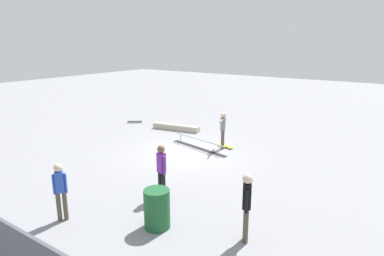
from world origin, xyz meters
TOP-DOWN VIEW (x-y plane):
  - ground_plane at (0.00, 0.00)m, footprint 60.00×60.00m
  - grind_rail at (-0.07, -0.80)m, footprint 3.05×0.91m
  - skate_ledge at (2.55, -2.67)m, footprint 2.53×0.83m
  - skater_main at (-0.93, -1.32)m, footprint 0.49×1.22m
  - skateboard_main at (-0.94, -1.56)m, footprint 0.82×0.42m
  - bystander_purple_shirt at (-1.78, 3.73)m, footprint 0.37×0.23m
  - bystander_black_shirt at (-4.75, 4.34)m, footprint 0.26×0.37m
  - bystander_blue_shirt at (-0.50, 6.13)m, footprint 0.27×0.31m
  - loose_skateboard_black at (5.42, -2.64)m, footprint 0.75×0.66m
  - trash_bin at (-2.70, 5.03)m, footprint 0.64×0.64m

SIDE VIEW (x-z plane):
  - ground_plane at x=0.00m, z-range 0.00..0.00m
  - skateboard_main at x=-0.94m, z-range 0.03..0.12m
  - loose_skateboard_black at x=5.42m, z-range 0.03..0.12m
  - skate_ledge at x=2.55m, z-range 0.00..0.29m
  - grind_rail at x=-0.07m, z-range -0.03..0.40m
  - trash_bin at x=-2.70m, z-range 0.00..0.99m
  - bystander_blue_shirt at x=-0.50m, z-range 0.10..1.63m
  - bystander_purple_shirt at x=-1.78m, z-range 0.10..1.71m
  - skater_main at x=-0.93m, z-range 0.13..1.70m
  - bystander_black_shirt at x=-4.75m, z-range 0.11..1.74m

